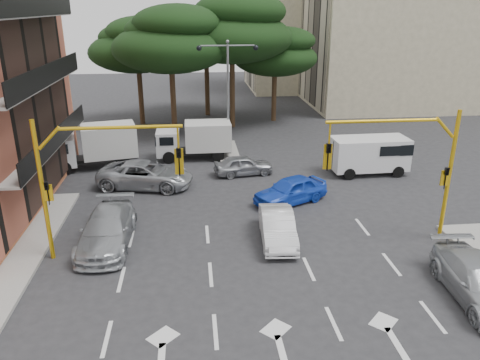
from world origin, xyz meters
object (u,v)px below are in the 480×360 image
at_px(box_truck_a, 94,147).
at_px(car_white_hatch, 278,227).
at_px(signal_mast_right, 412,159).
at_px(car_silver_wagon, 107,229).
at_px(van_white, 369,155).
at_px(car_silver_cross_a, 146,175).
at_px(car_blue_compact, 290,190).
at_px(street_lamp_center, 228,78).
at_px(box_truck_b, 195,141).
at_px(signal_mast_left, 86,170).
at_px(car_silver_cross_b, 243,165).
at_px(car_silver_parked, 479,281).

bearing_deg(box_truck_a, car_white_hatch, -151.16).
relative_size(signal_mast_right, car_silver_wagon, 1.14).
bearing_deg(van_white, car_white_hatch, -42.81).
xyz_separation_m(signal_mast_right, car_silver_cross_a, (-12.15, 7.99, -3.12)).
distance_m(car_white_hatch, van_white, 11.20).
distance_m(car_silver_cross_a, box_truck_a, 5.47).
xyz_separation_m(car_blue_compact, car_silver_wagon, (-9.07, -3.88, 0.04)).
height_order(street_lamp_center, car_silver_cross_a, street_lamp_center).
bearing_deg(box_truck_b, car_silver_wagon, 161.54).
distance_m(signal_mast_left, car_silver_cross_b, 12.51).
height_order(car_silver_cross_a, car_silver_cross_b, car_silver_cross_a).
height_order(car_silver_wagon, car_silver_parked, car_silver_wagon).
bearing_deg(car_silver_parked, car_silver_wagon, 162.08).
xyz_separation_m(car_silver_cross_b, car_silver_parked, (7.01, -14.17, 0.10)).
bearing_deg(car_white_hatch, box_truck_b, 109.56).
distance_m(signal_mast_left, box_truck_a, 12.46).
relative_size(car_silver_wagon, car_silver_cross_a, 0.96).
bearing_deg(box_truck_b, car_silver_parked, -151.00).
bearing_deg(signal_mast_left, car_silver_cross_a, 79.64).
bearing_deg(car_silver_wagon, signal_mast_left, -108.97).
bearing_deg(car_silver_cross_b, signal_mast_left, 134.11).
distance_m(car_silver_cross_b, van_white, 7.94).
bearing_deg(car_silver_cross_b, car_white_hatch, 175.44).
xyz_separation_m(car_silver_wagon, car_silver_cross_b, (7.04, 8.59, -0.13)).
bearing_deg(car_silver_cross_a, street_lamp_center, -29.69).
xyz_separation_m(car_blue_compact, car_silver_cross_b, (-2.03, 4.72, -0.09)).
height_order(car_white_hatch, box_truck_b, box_truck_b).
xyz_separation_m(street_lamp_center, car_silver_cross_b, (0.59, -4.46, -4.80)).
distance_m(car_silver_wagon, car_silver_cross_b, 11.11).
relative_size(car_silver_wagon, van_white, 1.11).
bearing_deg(street_lamp_center, car_silver_cross_b, -82.42).
bearing_deg(car_white_hatch, signal_mast_right, -2.00).
height_order(signal_mast_right, car_white_hatch, signal_mast_right).
bearing_deg(car_silver_cross_b, signal_mast_right, -155.07).
relative_size(car_silver_cross_b, van_white, 0.78).
distance_m(car_silver_cross_a, car_silver_parked, 18.07).
bearing_deg(car_white_hatch, car_silver_parked, -35.03).
distance_m(car_silver_wagon, box_truck_a, 11.36).
relative_size(street_lamp_center, car_silver_parked, 1.56).
xyz_separation_m(signal_mast_left, box_truck_a, (-2.20, 12.01, -2.49)).
xyz_separation_m(street_lamp_center, box_truck_a, (-9.00, -2.00, -4.03)).
bearing_deg(car_silver_cross_b, van_white, -102.01).
height_order(car_blue_compact, car_silver_parked, car_silver_parked).
distance_m(car_blue_compact, car_silver_parked, 10.68).
distance_m(street_lamp_center, car_white_hatch, 14.29).
bearing_deg(signal_mast_left, car_silver_cross_b, 52.23).
distance_m(car_blue_compact, box_truck_b, 9.82).
bearing_deg(car_silver_wagon, car_white_hatch, -1.15).
bearing_deg(car_silver_cross_a, car_silver_parked, -122.34).
bearing_deg(car_blue_compact, car_silver_parked, 0.37).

